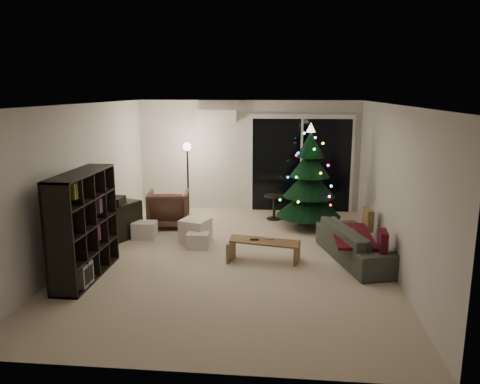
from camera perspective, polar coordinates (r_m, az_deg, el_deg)
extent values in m
plane|color=beige|center=(7.82, -0.95, -7.99)|extent=(6.50, 6.50, 0.00)
plane|color=white|center=(7.34, -1.02, 10.64)|extent=(6.50, 6.50, 0.00)
cube|color=silver|center=(10.67, 1.02, 4.42)|extent=(5.00, 0.02, 2.50)
cube|color=silver|center=(4.38, -5.91, -7.27)|extent=(5.00, 0.02, 2.50)
cube|color=silver|center=(8.15, -18.73, 1.31)|extent=(0.02, 6.50, 2.50)
cube|color=silver|center=(7.61, 18.05, 0.62)|extent=(0.02, 6.50, 2.50)
cube|color=black|center=(10.65, 7.46, 3.21)|extent=(2.20, 0.02, 2.10)
cube|color=white|center=(10.55, -2.86, 9.22)|extent=(0.90, 0.22, 0.28)
cube|color=#3F3833|center=(11.38, 7.23, -1.85)|extent=(2.60, 1.00, 0.10)
cube|color=white|center=(11.65, 7.26, 1.25)|extent=(2.20, 0.06, 1.00)
cube|color=black|center=(8.89, -15.02, -3.63)|extent=(0.81, 1.15, 0.67)
cube|color=black|center=(8.79, -15.17, -1.07)|extent=(0.34, 0.40, 0.14)
imported|color=#3C281B|center=(9.58, -8.69, -2.00)|extent=(0.89, 0.91, 0.74)
cube|color=beige|center=(8.61, -5.46, -4.66)|extent=(0.59, 0.59, 0.42)
cube|color=white|center=(8.96, -11.57, -4.56)|extent=(0.45, 0.35, 0.31)
cube|color=white|center=(8.28, -5.13, -5.90)|extent=(0.39, 0.30, 0.27)
cylinder|color=black|center=(10.03, 4.18, -1.87)|extent=(0.52, 0.52, 0.53)
cylinder|color=black|center=(10.15, -6.37, 1.26)|extent=(0.25, 0.25, 1.57)
imported|color=#35392F|center=(7.87, 14.21, -6.08)|extent=(1.26, 2.06, 0.56)
cube|color=#440A12|center=(7.82, 13.53, -5.20)|extent=(0.60, 1.39, 0.05)
cube|color=brown|center=(8.46, 15.33, -3.24)|extent=(0.14, 0.38, 0.37)
cube|color=#440A12|center=(7.24, 17.01, -5.97)|extent=(0.14, 0.38, 0.37)
cube|color=black|center=(7.55, 1.79, -5.82)|extent=(0.14, 0.04, 0.02)
cube|color=slate|center=(7.58, 3.71, -5.75)|extent=(0.14, 0.08, 0.02)
cone|color=black|center=(9.38, 8.46, 1.93)|extent=(1.57, 1.57, 2.09)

